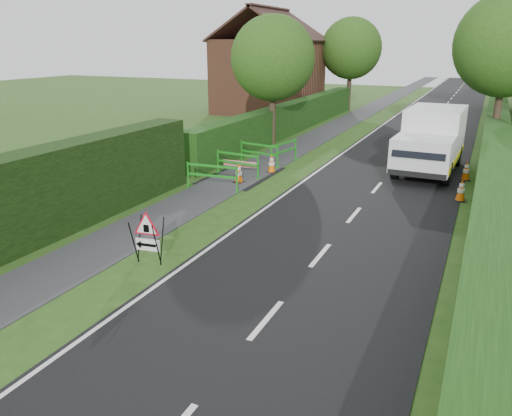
% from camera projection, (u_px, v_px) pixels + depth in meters
% --- Properties ---
extents(ground, '(120.00, 120.00, 0.00)m').
position_uv_depth(ground, '(133.00, 317.00, 10.05)').
color(ground, '#234A15').
rests_on(ground, ground).
extents(road_surface, '(6.00, 90.00, 0.02)m').
position_uv_depth(road_surface, '(439.00, 113.00, 39.22)').
color(road_surface, black).
rests_on(road_surface, ground).
extents(footpath, '(2.00, 90.00, 0.02)m').
position_uv_depth(footpath, '(370.00, 109.00, 41.41)').
color(footpath, '#2D2D30').
rests_on(footpath, ground).
extents(hedge_west_far, '(1.00, 24.00, 1.80)m').
position_uv_depth(hedge_west_far, '(291.00, 132.00, 31.00)').
color(hedge_west_far, '#14380F').
rests_on(hedge_west_far, ground).
extents(hedge_east, '(1.20, 50.00, 1.50)m').
position_uv_depth(hedge_east, '(493.00, 172.00, 21.25)').
color(hedge_east, '#14380F').
rests_on(hedge_east, ground).
extents(house_west, '(7.50, 7.40, 7.88)m').
position_uv_depth(house_west, '(269.00, 75.00, 38.97)').
color(house_west, brown).
rests_on(house_west, ground).
extents(tree_nw, '(4.40, 4.40, 6.70)m').
position_uv_depth(tree_nw, '(273.00, 58.00, 25.98)').
color(tree_nw, '#2D2116').
rests_on(tree_nw, ground).
extents(tree_ne, '(5.20, 5.20, 7.79)m').
position_uv_depth(tree_ne, '(507.00, 45.00, 24.84)').
color(tree_ne, '#2D2116').
rests_on(tree_ne, ground).
extents(tree_fw, '(4.80, 4.80, 7.24)m').
position_uv_depth(tree_fw, '(351.00, 49.00, 39.66)').
color(tree_fw, '#2D2116').
rests_on(tree_fw, ground).
extents(tree_fe, '(4.20, 4.20, 6.33)m').
position_uv_depth(tree_fe, '(502.00, 57.00, 38.93)').
color(tree_fe, '#2D2116').
rests_on(tree_fe, ground).
extents(triangle_sign, '(0.89, 0.89, 1.16)m').
position_uv_depth(triangle_sign, '(146.00, 234.00, 12.21)').
color(triangle_sign, black).
rests_on(triangle_sign, ground).
extents(works_van, '(2.46, 5.80, 2.61)m').
position_uv_depth(works_van, '(431.00, 139.00, 21.12)').
color(works_van, silver).
rests_on(works_van, ground).
extents(traffic_cone_0, '(0.38, 0.38, 0.79)m').
position_uv_depth(traffic_cone_0, '(461.00, 190.00, 17.31)').
color(traffic_cone_0, black).
rests_on(traffic_cone_0, ground).
extents(traffic_cone_1, '(0.38, 0.38, 0.79)m').
position_uv_depth(traffic_cone_1, '(466.00, 171.00, 19.96)').
color(traffic_cone_1, black).
rests_on(traffic_cone_1, ground).
extents(traffic_cone_2, '(0.38, 0.38, 0.79)m').
position_uv_depth(traffic_cone_2, '(452.00, 160.00, 21.73)').
color(traffic_cone_2, black).
rests_on(traffic_cone_2, ground).
extents(traffic_cone_3, '(0.38, 0.38, 0.79)m').
position_uv_depth(traffic_cone_3, '(239.00, 173.00, 19.61)').
color(traffic_cone_3, black).
rests_on(traffic_cone_3, ground).
extents(traffic_cone_4, '(0.38, 0.38, 0.79)m').
position_uv_depth(traffic_cone_4, '(272.00, 163.00, 21.16)').
color(traffic_cone_4, black).
rests_on(traffic_cone_4, ground).
extents(ped_barrier_0, '(2.08, 0.52, 1.00)m').
position_uv_depth(ped_barrier_0, '(212.00, 174.00, 18.54)').
color(ped_barrier_0, '#188819').
rests_on(ped_barrier_0, ground).
extents(ped_barrier_1, '(2.09, 0.61, 1.00)m').
position_uv_depth(ped_barrier_1, '(237.00, 161.00, 20.50)').
color(ped_barrier_1, '#188819').
rests_on(ped_barrier_1, ground).
extents(ped_barrier_2, '(2.09, 0.76, 1.00)m').
position_uv_depth(ped_barrier_2, '(259.00, 151.00, 22.38)').
color(ped_barrier_2, '#188819').
rests_on(ped_barrier_2, ground).
extents(ped_barrier_3, '(0.75, 2.09, 1.00)m').
position_uv_depth(ped_barrier_3, '(284.00, 150.00, 22.72)').
color(ped_barrier_3, '#188819').
rests_on(ped_barrier_3, ground).
extents(redwhite_plank, '(1.50, 0.08, 0.25)m').
position_uv_depth(redwhite_plank, '(240.00, 174.00, 20.96)').
color(redwhite_plank, red).
rests_on(redwhite_plank, ground).
extents(hatchback_car, '(1.75, 3.54, 1.16)m').
position_uv_depth(hatchback_car, '(434.00, 119.00, 32.23)').
color(hatchback_car, silver).
rests_on(hatchback_car, ground).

